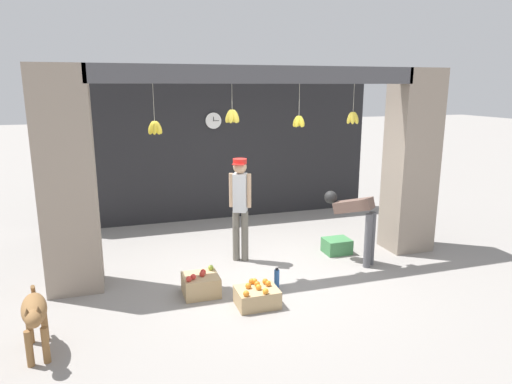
% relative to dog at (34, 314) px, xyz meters
% --- Properties ---
extents(ground_plane, '(60.00, 60.00, 0.00)m').
position_rel_dog_xyz_m(ground_plane, '(2.88, 1.27, -0.45)').
color(ground_plane, gray).
extents(shop_back_wall, '(6.51, 0.12, 2.95)m').
position_rel_dog_xyz_m(shop_back_wall, '(2.88, 4.32, 1.02)').
color(shop_back_wall, '#232326').
rests_on(shop_back_wall, ground_plane).
extents(shop_pillar_left, '(0.70, 0.60, 2.95)m').
position_rel_dog_xyz_m(shop_pillar_left, '(0.28, 1.57, 1.02)').
color(shop_pillar_left, gray).
rests_on(shop_pillar_left, ground_plane).
extents(shop_pillar_right, '(0.70, 0.60, 2.95)m').
position_rel_dog_xyz_m(shop_pillar_right, '(5.49, 1.57, 1.02)').
color(shop_pillar_right, gray).
rests_on(shop_pillar_right, ground_plane).
extents(storefront_awning, '(4.61, 0.30, 0.90)m').
position_rel_dog_xyz_m(storefront_awning, '(2.88, 1.39, 2.34)').
color(storefront_awning, '#4C4C51').
extents(dog, '(0.33, 0.88, 0.66)m').
position_rel_dog_xyz_m(dog, '(0.00, 0.00, 0.00)').
color(dog, olive).
rests_on(dog, ground_plane).
extents(shopkeeper, '(0.31, 0.30, 1.62)m').
position_rel_dog_xyz_m(shopkeeper, '(2.68, 1.87, 0.50)').
color(shopkeeper, '#6B665B').
rests_on(shopkeeper, ground_plane).
extents(worker_stooping, '(0.62, 0.73, 1.08)m').
position_rel_dog_xyz_m(worker_stooping, '(4.34, 1.24, 0.27)').
color(worker_stooping, '#56565B').
rests_on(worker_stooping, ground_plane).
extents(fruit_crate_oranges, '(0.52, 0.41, 0.29)m').
position_rel_dog_xyz_m(fruit_crate_oranges, '(2.46, 0.34, -0.33)').
color(fruit_crate_oranges, tan).
rests_on(fruit_crate_oranges, ground_plane).
extents(fruit_crate_apples, '(0.46, 0.44, 0.33)m').
position_rel_dog_xyz_m(fruit_crate_apples, '(1.85, 0.86, -0.31)').
color(fruit_crate_apples, tan).
rests_on(fruit_crate_apples, ground_plane).
extents(produce_box_green, '(0.42, 0.35, 0.24)m').
position_rel_dog_xyz_m(produce_box_green, '(4.27, 1.70, -0.33)').
color(produce_box_green, '#42844C').
rests_on(produce_box_green, ground_plane).
extents(water_bottle, '(0.07, 0.07, 0.29)m').
position_rel_dog_xyz_m(water_bottle, '(2.87, 0.74, -0.32)').
color(water_bottle, '#2D60AD').
rests_on(water_bottle, ground_plane).
extents(wall_clock, '(0.34, 0.03, 0.34)m').
position_rel_dog_xyz_m(wall_clock, '(2.80, 4.25, 1.56)').
color(wall_clock, black).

